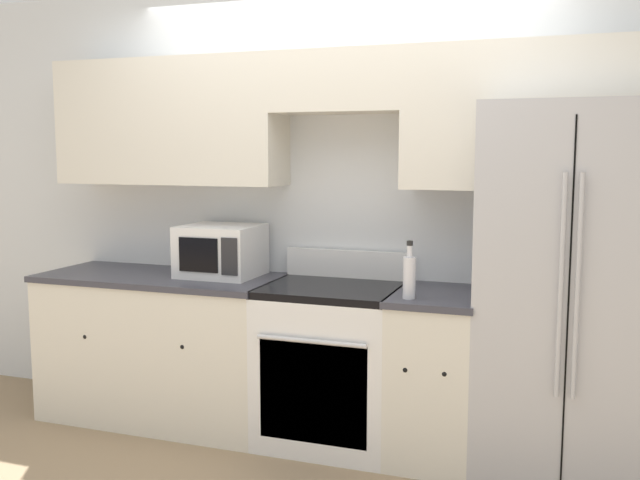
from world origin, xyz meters
The scene contains 8 objects.
ground_plane centered at (0.00, 0.00, 0.00)m, with size 12.00×12.00×0.00m, color #937A5B.
wall_back centered at (0.00, 0.59, 1.49)m, with size 8.00×0.39×2.60m.
lower_cabinets_left centered at (-1.01, 0.31, 0.44)m, with size 1.44×0.64×0.88m.
lower_cabinets_right centered at (0.65, 0.31, 0.44)m, with size 0.45×0.64×0.88m.
oven_range centered at (0.07, 0.31, 0.45)m, with size 0.73×0.65×1.04m.
refrigerator centered at (1.29, 0.39, 0.92)m, with size 0.86×0.81×1.85m.
microwave centered at (-0.65, 0.40, 1.03)m, with size 0.44×0.41×0.30m.
bottle centered at (0.54, 0.12, 1.00)m, with size 0.06×0.06×0.29m.
Camera 1 is at (1.28, -3.32, 1.61)m, focal length 40.00 mm.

